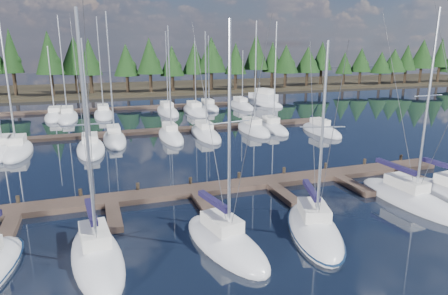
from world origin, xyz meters
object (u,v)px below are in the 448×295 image
object	(u,v)px
main_dock	(196,193)
front_sailboat_5	(409,199)
front_sailboat_2	(97,256)
motor_yacht_right	(263,102)
front_sailboat_3	(225,242)
front_sailboat_4	(314,230)

from	to	relation	value
main_dock	front_sailboat_5	world-z (taller)	front_sailboat_5
main_dock	front_sailboat_5	bearing A→B (deg)	-23.76
main_dock	front_sailboat_2	bearing A→B (deg)	-134.52
main_dock	motor_yacht_right	distance (m)	46.25
front_sailboat_3	front_sailboat_4	bearing A→B (deg)	-2.02
front_sailboat_2	front_sailboat_3	xyz separation A→B (m)	(6.71, -0.64, -0.00)
main_dock	front_sailboat_4	xyz separation A→B (m)	(5.04, -8.09, 0.07)
main_dock	front_sailboat_4	world-z (taller)	front_sailboat_4
front_sailboat_2	front_sailboat_4	world-z (taller)	front_sailboat_2
front_sailboat_5	front_sailboat_4	bearing A→B (deg)	-167.24
front_sailboat_3	front_sailboat_5	xyz separation A→B (m)	(14.27, 1.80, -0.00)
front_sailboat_2	front_sailboat_3	size ratio (longest dim) A/B	1.03
front_sailboat_3	main_dock	bearing A→B (deg)	86.88
main_dock	front_sailboat_2	size ratio (longest dim) A/B	3.34
front_sailboat_3	motor_yacht_right	size ratio (longest dim) A/B	1.24
front_sailboat_3	motor_yacht_right	xyz separation A→B (m)	(23.65, 47.89, 0.24)
main_dock	front_sailboat_2	world-z (taller)	front_sailboat_2
main_dock	front_sailboat_2	distance (m)	10.18
motor_yacht_right	front_sailboat_2	bearing A→B (deg)	-122.71
main_dock	front_sailboat_2	xyz separation A→B (m)	(-7.14, -7.26, 0.09)
main_dock	front_sailboat_5	distance (m)	15.12
front_sailboat_4	front_sailboat_5	bearing A→B (deg)	12.76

